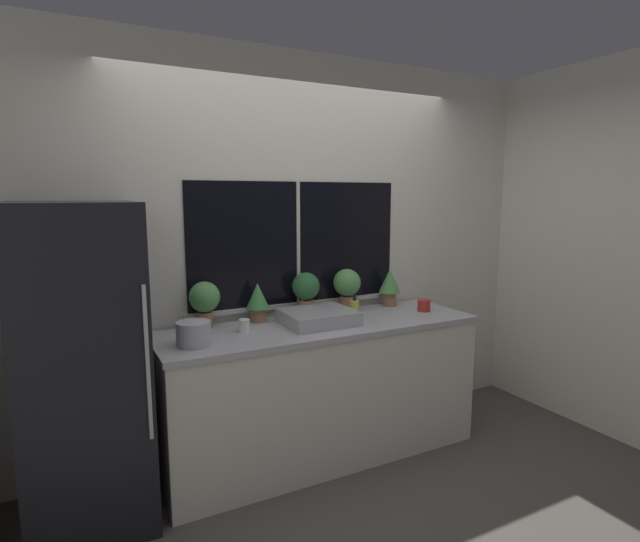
% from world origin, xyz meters
% --- Properties ---
extents(ground_plane, '(14.00, 14.00, 0.00)m').
position_xyz_m(ground_plane, '(0.00, 0.00, 0.00)').
color(ground_plane, '#4C4742').
extents(wall_back, '(8.00, 0.09, 2.70)m').
position_xyz_m(wall_back, '(0.00, 0.70, 1.35)').
color(wall_back, silver).
rests_on(wall_back, ground_plane).
extents(wall_right, '(0.06, 7.00, 2.70)m').
position_xyz_m(wall_right, '(2.00, 1.50, 1.35)').
color(wall_right, silver).
rests_on(wall_right, ground_plane).
extents(counter, '(2.13, 0.66, 0.91)m').
position_xyz_m(counter, '(0.00, 0.32, 0.45)').
color(counter, silver).
rests_on(counter, ground_plane).
extents(refrigerator, '(0.61, 0.73, 1.71)m').
position_xyz_m(refrigerator, '(-1.42, 0.30, 0.85)').
color(refrigerator, black).
rests_on(refrigerator, ground_plane).
extents(sink, '(0.45, 0.45, 0.27)m').
position_xyz_m(sink, '(-0.02, 0.33, 0.95)').
color(sink, '#ADADB2').
rests_on(sink, counter).
extents(potted_plant_far_left, '(0.19, 0.19, 0.30)m').
position_xyz_m(potted_plant_far_left, '(-0.70, 0.56, 1.09)').
color(potted_plant_far_left, '#9E6B4C').
rests_on(potted_plant_far_left, counter).
extents(potted_plant_left, '(0.15, 0.15, 0.26)m').
position_xyz_m(potted_plant_left, '(-0.34, 0.56, 1.06)').
color(potted_plant_left, '#9E6B4C').
rests_on(potted_plant_left, counter).
extents(potted_plant_center, '(0.19, 0.19, 0.30)m').
position_xyz_m(potted_plant_center, '(0.01, 0.56, 1.09)').
color(potted_plant_center, '#9E6B4C').
rests_on(potted_plant_center, counter).
extents(potted_plant_right, '(0.20, 0.20, 0.31)m').
position_xyz_m(potted_plant_right, '(0.34, 0.56, 1.10)').
color(potted_plant_right, '#9E6B4C').
rests_on(potted_plant_right, counter).
extents(potted_plant_far_right, '(0.16, 0.16, 0.28)m').
position_xyz_m(potted_plant_far_right, '(0.72, 0.56, 1.07)').
color(potted_plant_far_right, '#9E6B4C').
rests_on(potted_plant_far_right, counter).
extents(soap_bottle, '(0.06, 0.06, 0.15)m').
position_xyz_m(soap_bottle, '(0.29, 0.37, 0.97)').
color(soap_bottle, '#DBD14C').
rests_on(soap_bottle, counter).
extents(mug_red, '(0.09, 0.09, 0.08)m').
position_xyz_m(mug_red, '(0.83, 0.29, 0.95)').
color(mug_red, '#B72D28').
rests_on(mug_red, counter).
extents(mug_white, '(0.07, 0.07, 0.08)m').
position_xyz_m(mug_white, '(-0.50, 0.37, 0.95)').
color(mug_white, white).
rests_on(mug_white, counter).
extents(kettle, '(0.19, 0.19, 0.15)m').
position_xyz_m(kettle, '(-0.85, 0.23, 0.98)').
color(kettle, '#B2B2B7').
rests_on(kettle, counter).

